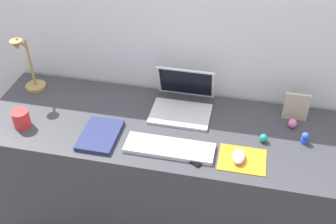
% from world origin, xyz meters
% --- Properties ---
extents(ground_plane, '(6.00, 6.00, 0.00)m').
position_xyz_m(ground_plane, '(0.00, 0.00, 0.00)').
color(ground_plane, '#59514C').
extents(back_wall, '(2.99, 0.05, 1.46)m').
position_xyz_m(back_wall, '(0.00, 0.34, 0.73)').
color(back_wall, silver).
rests_on(back_wall, ground_plane).
extents(desk, '(1.79, 0.60, 0.74)m').
position_xyz_m(desk, '(0.00, 0.00, 0.37)').
color(desk, '#38383D').
rests_on(desk, ground_plane).
extents(laptop, '(0.30, 0.28, 0.20)m').
position_xyz_m(laptop, '(0.07, 0.16, 0.79)').
color(laptop, silver).
rests_on(laptop, desk).
extents(keyboard, '(0.41, 0.13, 0.02)m').
position_xyz_m(keyboard, '(0.07, -0.16, 0.75)').
color(keyboard, silver).
rests_on(keyboard, desk).
extents(mousepad, '(0.21, 0.17, 0.00)m').
position_xyz_m(mousepad, '(0.40, -0.16, 0.74)').
color(mousepad, orange).
rests_on(mousepad, desk).
extents(mouse, '(0.06, 0.10, 0.03)m').
position_xyz_m(mouse, '(0.38, -0.16, 0.76)').
color(mouse, silver).
rests_on(mouse, mousepad).
extents(cell_phone, '(0.12, 0.14, 0.01)m').
position_xyz_m(cell_phone, '(0.22, -0.18, 0.74)').
color(cell_phone, black).
rests_on(cell_phone, desk).
extents(desk_lamp, '(0.11, 0.17, 0.34)m').
position_xyz_m(desk_lamp, '(-0.76, 0.14, 0.90)').
color(desk_lamp, '#A5844C').
rests_on(desk_lamp, desk).
extents(notebook_pad, '(0.17, 0.24, 0.02)m').
position_xyz_m(notebook_pad, '(-0.27, -0.14, 0.75)').
color(notebook_pad, navy).
rests_on(notebook_pad, desk).
extents(picture_frame, '(0.12, 0.02, 0.15)m').
position_xyz_m(picture_frame, '(0.63, 0.19, 0.81)').
color(picture_frame, '#B2A58C').
rests_on(picture_frame, desk).
extents(coffee_mug, '(0.08, 0.08, 0.09)m').
position_xyz_m(coffee_mug, '(-0.67, -0.14, 0.78)').
color(coffee_mug, red).
rests_on(coffee_mug, desk).
extents(toy_figurine_pink, '(0.04, 0.04, 0.05)m').
position_xyz_m(toy_figurine_pink, '(0.62, 0.12, 0.76)').
color(toy_figurine_pink, pink).
rests_on(toy_figurine_pink, desk).
extents(toy_figurine_blue, '(0.04, 0.04, 0.06)m').
position_xyz_m(toy_figurine_blue, '(0.67, 0.02, 0.77)').
color(toy_figurine_blue, blue).
rests_on(toy_figurine_blue, desk).
extents(toy_figurine_teal, '(0.04, 0.04, 0.04)m').
position_xyz_m(toy_figurine_teal, '(0.49, -0.01, 0.76)').
color(toy_figurine_teal, teal).
rests_on(toy_figurine_teal, desk).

